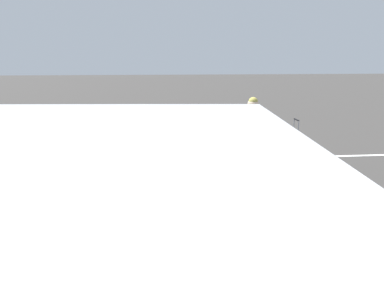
# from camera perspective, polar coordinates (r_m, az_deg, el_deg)

# --- Properties ---
(ground_plane) EXTENTS (80.00, 80.00, 0.00)m
(ground_plane) POSITION_cam_1_polar(r_m,az_deg,el_deg) (7.04, -14.96, -6.19)
(ground_plane) COLOR #383533
(lot_line_near) EXTENTS (18.00, 0.12, 0.01)m
(lot_line_near) POSITION_cam_1_polar(r_m,az_deg,el_deg) (8.31, -13.44, -2.94)
(lot_line_near) COLOR silver
(lot_line_near) RESTS_ON ground_plane
(lot_line_mid) EXTENTS (18.00, 0.12, 0.01)m
(lot_line_mid) POSITION_cam_1_polar(r_m,az_deg,el_deg) (5.82, -17.13, -10.77)
(lot_line_mid) COLOR silver
(lot_line_mid) RESTS_ON ground_plane
(convertible_car) EXTENTS (4.32, 2.26, 1.24)m
(convertible_car) POSITION_cam_1_polar(r_m,az_deg,el_deg) (6.92, -16.92, -1.54)
(convertible_car) COLOR #0F4C2D
(convertible_car) RESTS_ON ground_plane
(suitcase_large_black) EXTENTS (0.31, 0.49, 1.13)m
(suitcase_large_black) POSITION_cam_1_polar(r_m,az_deg,el_deg) (7.66, 15.77, -1.66)
(suitcase_large_black) COLOR black
(suitcase_large_black) RESTS_ON ground_plane
(suitcase_medium_bright) EXTENTS (0.38, 0.46, 0.83)m
(suitcase_medium_bright) POSITION_cam_1_polar(r_m,az_deg,el_deg) (8.13, 12.02, -0.95)
(suitcase_medium_bright) COLOR orange
(suitcase_medium_bright) RESTS_ON ground_plane
(duffel_bag) EXTENTS (0.71, 0.54, 0.34)m
(duffel_bag) POSITION_cam_1_polar(r_m,az_deg,el_deg) (6.57, 15.55, -6.24)
(duffel_bag) COLOR black
(duffel_bag) RESTS_ON ground_plane
(traveler_person) EXTENTS (0.28, 0.61, 1.65)m
(traveler_person) POSITION_cam_1_polar(r_m,az_deg,el_deg) (6.77, 9.76, 1.51)
(traveler_person) COLOR #1E2338
(traveler_person) RESTS_ON ground_plane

